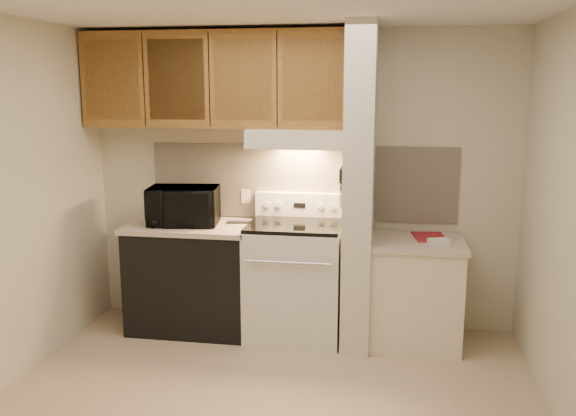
# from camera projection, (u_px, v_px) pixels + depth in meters

# --- Properties ---
(floor) EXTENTS (3.60, 3.60, 0.00)m
(floor) POSITION_uv_depth(u_px,v_px,m) (268.00, 403.00, 3.97)
(floor) COLOR tan
(floor) RESTS_ON ground
(ceiling) EXTENTS (3.60, 3.60, 0.00)m
(ceiling) POSITION_uv_depth(u_px,v_px,m) (265.00, 2.00, 3.49)
(ceiling) COLOR white
(ceiling) RESTS_ON wall_back
(wall_back) EXTENTS (3.60, 2.50, 0.02)m
(wall_back) POSITION_uv_depth(u_px,v_px,m) (301.00, 180.00, 5.18)
(wall_back) COLOR beige
(wall_back) RESTS_ON floor
(backsplash) EXTENTS (2.60, 0.02, 0.63)m
(backsplash) POSITION_uv_depth(u_px,v_px,m) (301.00, 182.00, 5.17)
(backsplash) COLOR beige
(backsplash) RESTS_ON wall_back
(range_body) EXTENTS (0.76, 0.65, 0.92)m
(range_body) POSITION_uv_depth(u_px,v_px,m) (295.00, 281.00, 5.00)
(range_body) COLOR silver
(range_body) RESTS_ON floor
(oven_window) EXTENTS (0.50, 0.01, 0.30)m
(oven_window) POSITION_uv_depth(u_px,v_px,m) (289.00, 289.00, 4.69)
(oven_window) COLOR black
(oven_window) RESTS_ON range_body
(oven_handle) EXTENTS (0.65, 0.02, 0.02)m
(oven_handle) POSITION_uv_depth(u_px,v_px,m) (288.00, 263.00, 4.61)
(oven_handle) COLOR silver
(oven_handle) RESTS_ON range_body
(cooktop) EXTENTS (0.74, 0.64, 0.03)m
(cooktop) POSITION_uv_depth(u_px,v_px,m) (295.00, 225.00, 4.91)
(cooktop) COLOR black
(cooktop) RESTS_ON range_body
(range_backguard) EXTENTS (0.76, 0.08, 0.20)m
(range_backguard) POSITION_uv_depth(u_px,v_px,m) (300.00, 204.00, 5.16)
(range_backguard) COLOR silver
(range_backguard) RESTS_ON range_body
(range_display) EXTENTS (0.10, 0.01, 0.04)m
(range_display) POSITION_uv_depth(u_px,v_px,m) (299.00, 205.00, 5.12)
(range_display) COLOR black
(range_display) RESTS_ON range_backguard
(range_knob_left_outer) EXTENTS (0.05, 0.02, 0.05)m
(range_knob_left_outer) POSITION_uv_depth(u_px,v_px,m) (267.00, 204.00, 5.16)
(range_knob_left_outer) COLOR silver
(range_knob_left_outer) RESTS_ON range_backguard
(range_knob_left_inner) EXTENTS (0.05, 0.02, 0.05)m
(range_knob_left_inner) POSITION_uv_depth(u_px,v_px,m) (278.00, 205.00, 5.15)
(range_knob_left_inner) COLOR silver
(range_knob_left_inner) RESTS_ON range_backguard
(range_knob_right_inner) EXTENTS (0.05, 0.02, 0.05)m
(range_knob_right_inner) POSITION_uv_depth(u_px,v_px,m) (321.00, 206.00, 5.09)
(range_knob_right_inner) COLOR silver
(range_knob_right_inner) RESTS_ON range_backguard
(range_knob_right_outer) EXTENTS (0.05, 0.02, 0.05)m
(range_knob_right_outer) POSITION_uv_depth(u_px,v_px,m) (333.00, 206.00, 5.07)
(range_knob_right_outer) COLOR silver
(range_knob_right_outer) RESTS_ON range_backguard
(dishwasher_front) EXTENTS (1.00, 0.63, 0.87)m
(dishwasher_front) POSITION_uv_depth(u_px,v_px,m) (192.00, 279.00, 5.16)
(dishwasher_front) COLOR black
(dishwasher_front) RESTS_ON floor
(left_countertop) EXTENTS (1.04, 0.67, 0.04)m
(left_countertop) POSITION_uv_depth(u_px,v_px,m) (191.00, 226.00, 5.07)
(left_countertop) COLOR beige
(left_countertop) RESTS_ON dishwasher_front
(spoon_rest) EXTENTS (0.24, 0.11, 0.02)m
(spoon_rest) POSITION_uv_depth(u_px,v_px,m) (240.00, 222.00, 5.09)
(spoon_rest) COLOR black
(spoon_rest) RESTS_ON left_countertop
(teal_jar) EXTENTS (0.10, 0.10, 0.10)m
(teal_jar) POSITION_uv_depth(u_px,v_px,m) (151.00, 216.00, 5.13)
(teal_jar) COLOR #1E645B
(teal_jar) RESTS_ON left_countertop
(outlet) EXTENTS (0.08, 0.01, 0.12)m
(outlet) POSITION_uv_depth(u_px,v_px,m) (246.00, 196.00, 5.26)
(outlet) COLOR beige
(outlet) RESTS_ON backsplash
(microwave) EXTENTS (0.61, 0.46, 0.31)m
(microwave) POSITION_uv_depth(u_px,v_px,m) (184.00, 206.00, 5.02)
(microwave) COLOR black
(microwave) RESTS_ON left_countertop
(partition_pillar) EXTENTS (0.22, 0.70, 2.50)m
(partition_pillar) POSITION_uv_depth(u_px,v_px,m) (359.00, 188.00, 4.76)
(partition_pillar) COLOR beige
(partition_pillar) RESTS_ON floor
(pillar_trim) EXTENTS (0.01, 0.70, 0.04)m
(pillar_trim) POSITION_uv_depth(u_px,v_px,m) (345.00, 181.00, 4.77)
(pillar_trim) COLOR olive
(pillar_trim) RESTS_ON partition_pillar
(knife_strip) EXTENTS (0.02, 0.42, 0.04)m
(knife_strip) POSITION_uv_depth(u_px,v_px,m) (343.00, 180.00, 4.72)
(knife_strip) COLOR black
(knife_strip) RESTS_ON partition_pillar
(knife_blade_a) EXTENTS (0.01, 0.03, 0.16)m
(knife_blade_a) POSITION_uv_depth(u_px,v_px,m) (340.00, 196.00, 4.59)
(knife_blade_a) COLOR silver
(knife_blade_a) RESTS_ON knife_strip
(knife_handle_a) EXTENTS (0.02, 0.02, 0.10)m
(knife_handle_a) POSITION_uv_depth(u_px,v_px,m) (341.00, 176.00, 4.57)
(knife_handle_a) COLOR black
(knife_handle_a) RESTS_ON knife_strip
(knife_blade_b) EXTENTS (0.01, 0.04, 0.18)m
(knife_blade_b) POSITION_uv_depth(u_px,v_px,m) (341.00, 195.00, 4.67)
(knife_blade_b) COLOR silver
(knife_blade_b) RESTS_ON knife_strip
(knife_handle_b) EXTENTS (0.02, 0.02, 0.10)m
(knife_handle_b) POSITION_uv_depth(u_px,v_px,m) (341.00, 175.00, 4.63)
(knife_handle_b) COLOR black
(knife_handle_b) RESTS_ON knife_strip
(knife_blade_c) EXTENTS (0.01, 0.04, 0.20)m
(knife_blade_c) POSITION_uv_depth(u_px,v_px,m) (342.00, 195.00, 4.75)
(knife_blade_c) COLOR silver
(knife_blade_c) RESTS_ON knife_strip
(knife_handle_c) EXTENTS (0.02, 0.02, 0.10)m
(knife_handle_c) POSITION_uv_depth(u_px,v_px,m) (342.00, 173.00, 4.72)
(knife_handle_c) COLOR black
(knife_handle_c) RESTS_ON knife_strip
(knife_blade_d) EXTENTS (0.01, 0.04, 0.16)m
(knife_blade_d) POSITION_uv_depth(u_px,v_px,m) (343.00, 191.00, 4.83)
(knife_blade_d) COLOR silver
(knife_blade_d) RESTS_ON knife_strip
(knife_handle_d) EXTENTS (0.02, 0.02, 0.10)m
(knife_handle_d) POSITION_uv_depth(u_px,v_px,m) (343.00, 172.00, 4.78)
(knife_handle_d) COLOR black
(knife_handle_d) RESTS_ON knife_strip
(knife_blade_e) EXTENTS (0.01, 0.04, 0.18)m
(knife_blade_e) POSITION_uv_depth(u_px,v_px,m) (343.00, 190.00, 4.91)
(knife_blade_e) COLOR silver
(knife_blade_e) RESTS_ON knife_strip
(knife_handle_e) EXTENTS (0.02, 0.02, 0.10)m
(knife_handle_e) POSITION_uv_depth(u_px,v_px,m) (343.00, 171.00, 4.85)
(knife_handle_e) COLOR black
(knife_handle_e) RESTS_ON knife_strip
(oven_mitt) EXTENTS (0.03, 0.10, 0.25)m
(oven_mitt) POSITION_uv_depth(u_px,v_px,m) (344.00, 192.00, 4.96)
(oven_mitt) COLOR gray
(oven_mitt) RESTS_ON partition_pillar
(right_cab_base) EXTENTS (0.70, 0.60, 0.81)m
(right_cab_base) POSITION_uv_depth(u_px,v_px,m) (415.00, 294.00, 4.85)
(right_cab_base) COLOR beige
(right_cab_base) RESTS_ON floor
(right_countertop) EXTENTS (0.74, 0.64, 0.04)m
(right_countertop) POSITION_uv_depth(u_px,v_px,m) (417.00, 243.00, 4.77)
(right_countertop) COLOR beige
(right_countertop) RESTS_ON right_cab_base
(red_folder) EXTENTS (0.28, 0.36, 0.01)m
(red_folder) POSITION_uv_depth(u_px,v_px,m) (430.00, 237.00, 4.84)
(red_folder) COLOR maroon
(red_folder) RESTS_ON right_countertop
(white_box) EXTENTS (0.18, 0.14, 0.04)m
(white_box) POSITION_uv_depth(u_px,v_px,m) (439.00, 242.00, 4.64)
(white_box) COLOR white
(white_box) RESTS_ON right_countertop
(range_hood) EXTENTS (0.78, 0.44, 0.15)m
(range_hood) POSITION_uv_depth(u_px,v_px,m) (298.00, 138.00, 4.90)
(range_hood) COLOR beige
(range_hood) RESTS_ON upper_cabinets
(hood_lip) EXTENTS (0.78, 0.04, 0.06)m
(hood_lip) POSITION_uv_depth(u_px,v_px,m) (294.00, 146.00, 4.70)
(hood_lip) COLOR beige
(hood_lip) RESTS_ON range_hood
(upper_cabinets) EXTENTS (2.18, 0.33, 0.77)m
(upper_cabinets) POSITION_uv_depth(u_px,v_px,m) (215.00, 80.00, 4.96)
(upper_cabinets) COLOR olive
(upper_cabinets) RESTS_ON wall_back
(cab_door_a) EXTENTS (0.46, 0.01, 0.63)m
(cab_door_a) POSITION_uv_depth(u_px,v_px,m) (112.00, 80.00, 4.94)
(cab_door_a) COLOR olive
(cab_door_a) RESTS_ON upper_cabinets
(cab_gap_a) EXTENTS (0.01, 0.01, 0.73)m
(cab_gap_a) POSITION_uv_depth(u_px,v_px,m) (144.00, 80.00, 4.89)
(cab_gap_a) COLOR black
(cab_gap_a) RESTS_ON upper_cabinets
(cab_door_b) EXTENTS (0.46, 0.01, 0.63)m
(cab_door_b) POSITION_uv_depth(u_px,v_px,m) (176.00, 80.00, 4.85)
(cab_door_b) COLOR olive
(cab_door_b) RESTS_ON upper_cabinets
(cab_gap_b) EXTENTS (0.01, 0.01, 0.73)m
(cab_gap_b) POSITION_uv_depth(u_px,v_px,m) (209.00, 80.00, 4.81)
(cab_gap_b) COLOR black
(cab_gap_b) RESTS_ON upper_cabinets
(cab_door_c) EXTENTS (0.46, 0.01, 0.63)m
(cab_door_c) POSITION_uv_depth(u_px,v_px,m) (243.00, 80.00, 4.76)
(cab_door_c) COLOR olive
(cab_door_c) RESTS_ON upper_cabinets
(cab_gap_c) EXTENTS (0.01, 0.01, 0.73)m
(cab_gap_c) POSITION_uv_depth(u_px,v_px,m) (277.00, 79.00, 4.72)
(cab_gap_c) COLOR black
(cab_gap_c) RESTS_ON upper_cabinets
(cab_door_d) EXTENTS (0.46, 0.01, 0.63)m
(cab_door_d) POSITION_uv_depth(u_px,v_px,m) (312.00, 79.00, 4.68)
(cab_door_d) COLOR olive
(cab_door_d) RESTS_ON upper_cabinets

